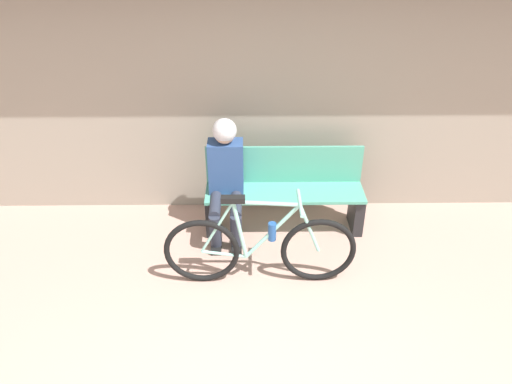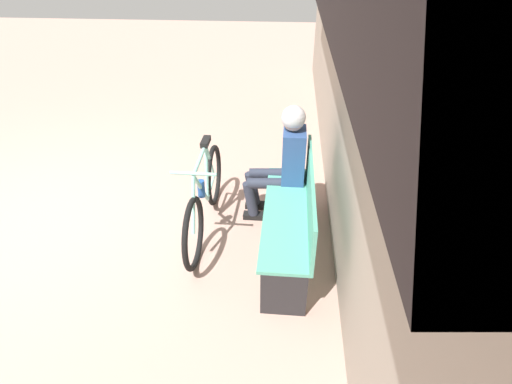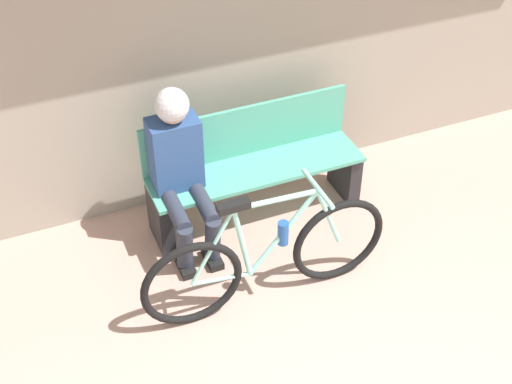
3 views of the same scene
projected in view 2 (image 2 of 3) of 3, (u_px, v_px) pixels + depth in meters
The scene contains 5 objects.
ground_plane at pixel (51, 219), 4.24m from camera, with size 24.00×24.00×0.00m, color tan.
storefront_wall at pixel (357, 67), 3.13m from camera, with size 12.00×0.56×3.20m.
park_bench_near at pixel (293, 216), 3.61m from camera, with size 1.59×0.42×0.85m.
bicycle at pixel (205, 199), 3.91m from camera, with size 1.68×0.40×0.90m.
person_seated at pixel (284, 156), 3.94m from camera, with size 0.34×0.61×1.22m.
Camera 2 is at (3.22, 2.48, 2.52)m, focal length 28.00 mm.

